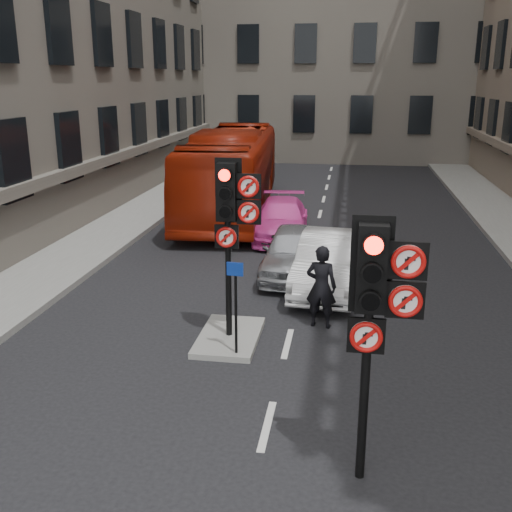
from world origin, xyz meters
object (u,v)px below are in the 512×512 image
(info_sign, at_px, (236,295))
(car_white, at_px, (330,262))
(car_pink, at_px, (281,219))
(motorcyclist, at_px, (321,287))
(signal_far, at_px, (232,211))
(signal_near, at_px, (377,297))
(car_silver, at_px, (294,251))
(bus_red, at_px, (232,171))
(motorcycle, at_px, (272,256))

(info_sign, bearing_deg, car_white, 75.72)
(car_white, xyz_separation_m, car_pink, (-1.79, 4.82, -0.08))
(motorcyclist, bearing_deg, signal_far, 39.31)
(signal_near, bearing_deg, car_silver, 102.09)
(signal_far, distance_m, bus_red, 12.18)
(bus_red, bearing_deg, signal_near, -76.77)
(signal_far, xyz_separation_m, car_white, (1.80, 3.49, -2.00))
(bus_red, relative_size, motorcyclist, 6.43)
(car_white, relative_size, info_sign, 2.34)
(signal_far, bearing_deg, car_pink, 89.93)
(car_pink, height_order, bus_red, bus_red)
(info_sign, bearing_deg, signal_far, 110.77)
(motorcyclist, bearing_deg, motorcycle, -57.46)
(motorcycle, xyz_separation_m, info_sign, (0.01, -5.23, 0.79))
(signal_far, distance_m, car_silver, 4.93)
(bus_red, bearing_deg, car_silver, -71.22)
(signal_far, distance_m, motorcycle, 4.94)
(signal_far, bearing_deg, signal_near, -56.98)
(signal_far, bearing_deg, car_white, 62.74)
(signal_near, bearing_deg, car_white, 96.13)
(motorcyclist, bearing_deg, info_sign, 59.32)
(car_white, distance_m, motorcycle, 1.85)
(car_pink, bearing_deg, signal_near, -81.98)
(car_silver, height_order, motorcycle, car_silver)
(car_pink, height_order, motorcycle, car_pink)
(car_pink, distance_m, bus_red, 4.42)
(bus_red, bearing_deg, car_white, -67.80)
(car_silver, distance_m, motorcyclist, 3.53)
(car_silver, xyz_separation_m, motorcycle, (-0.59, 0.01, -0.16))
(bus_red, height_order, info_sign, bus_red)
(car_white, bearing_deg, motorcycle, 154.15)
(signal_near, relative_size, motorcyclist, 1.98)
(car_pink, xyz_separation_m, bus_red, (-2.37, 3.59, 1.00))
(car_silver, xyz_separation_m, info_sign, (-0.58, -5.22, 0.63))
(bus_red, xyz_separation_m, motorcyclist, (4.07, -10.89, -0.71))
(signal_near, distance_m, bus_red, 16.68)
(car_pink, bearing_deg, info_sign, -92.58)
(motorcycle, bearing_deg, motorcyclist, -65.90)
(signal_near, height_order, car_pink, signal_near)
(signal_near, distance_m, motorcyclist, 5.36)
(car_silver, height_order, info_sign, info_sign)
(motorcycle, bearing_deg, info_sign, -89.58)
(signal_far, relative_size, bus_red, 0.31)
(car_white, bearing_deg, car_silver, 141.76)
(car_white, xyz_separation_m, bus_red, (-4.16, 8.41, 0.92))
(signal_near, height_order, motorcycle, signal_near)
(signal_near, distance_m, signal_far, 4.77)
(info_sign, bearing_deg, signal_near, -47.28)
(signal_near, height_order, bus_red, signal_near)
(car_pink, bearing_deg, motorcyclist, -80.76)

